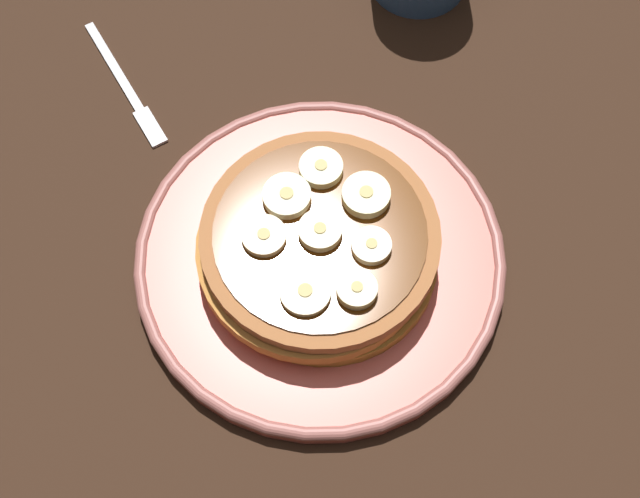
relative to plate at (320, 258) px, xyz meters
The scene contains 12 objects.
ground_plane 2.33cm from the plate, ahead, with size 140.00×140.00×3.00cm, color black.
plate is the anchor object (origin of this frame).
pancake_stack 2.24cm from the plate, 136.67° to the left, with size 16.01×16.10×3.47cm.
banana_slice_0 4.18cm from the plate, 136.13° to the left, with size 2.88×2.88×0.89cm.
banana_slice_1 6.29cm from the plate, 41.39° to the right, with size 2.98×2.98×0.90cm.
banana_slice_2 5.48cm from the plate, 54.77° to the left, with size 2.94×2.94×0.74cm.
banana_slice_3 5.40cm from the plate, 148.50° to the right, with size 2.62×2.62×0.82cm.
banana_slice_4 6.33cm from the plate, 168.61° to the left, with size 2.62×2.62×0.95cm.
banana_slice_5 5.83cm from the plate, 86.10° to the right, with size 3.23×3.23×1.00cm.
banana_slice_6 5.96cm from the plate, 127.09° to the left, with size 3.29×3.29×0.68cm.
banana_slice_7 5.37cm from the plate, ahead, with size 3.24×3.24×0.91cm.
fork 20.73cm from the plate, ahead, with size 12.97×3.27×0.50cm.
Camera 1 is at (-19.67, 16.86, 56.43)cm, focal length 50.01 mm.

